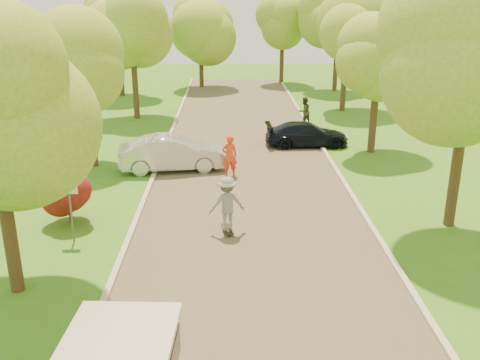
{
  "coord_description": "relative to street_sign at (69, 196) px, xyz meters",
  "views": [
    {
      "loc": [
        -0.82,
        -11.75,
        7.55
      ],
      "look_at": [
        -0.39,
        6.12,
        1.3
      ],
      "focal_mm": 40.0,
      "sensor_mm": 36.0,
      "label": 1
    }
  ],
  "objects": [
    {
      "name": "curb_right",
      "position": [
        9.85,
        4.0,
        -1.5
      ],
      "size": [
        0.18,
        60.0,
        0.12
      ],
      "primitive_type": "cube",
      "color": "#B2AD9E",
      "rests_on": "ground"
    },
    {
      "name": "red_shrub",
      "position": [
        -0.5,
        1.5,
        -0.47
      ],
      "size": [
        1.7,
        1.7,
        1.95
      ],
      "color": "#382619",
      "rests_on": "ground"
    },
    {
      "name": "longboard",
      "position": [
        4.95,
        0.55,
        -1.46
      ],
      "size": [
        0.44,
        0.98,
        0.11
      ],
      "rotation": [
        0.0,
        0.0,
        3.34
      ],
      "color": "black",
      "rests_on": "ground"
    },
    {
      "name": "person_striped",
      "position": [
        5.06,
        6.33,
        -0.64
      ],
      "size": [
        0.75,
        0.57,
        1.85
      ],
      "primitive_type": "imported",
      "rotation": [
        0.0,
        0.0,
        3.35
      ],
      "color": "red",
      "rests_on": "ground"
    },
    {
      "name": "tree_l_midb",
      "position": [
        -1.01,
        8.0,
        3.02
      ],
      "size": [
        4.3,
        4.2,
        6.62
      ],
      "color": "#382619",
      "rests_on": "ground"
    },
    {
      "name": "tree_bg_b",
      "position": [
        14.02,
        28.0,
        3.97
      ],
      "size": [
        5.12,
        5.0,
        7.95
      ],
      "color": "#382619",
      "rests_on": "ground"
    },
    {
      "name": "tree_bg_d",
      "position": [
        10.02,
        32.0,
        3.75
      ],
      "size": [
        5.12,
        5.0,
        7.72
      ],
      "color": "#382619",
      "rests_on": "ground"
    },
    {
      "name": "dark_sedan",
      "position": [
        9.1,
        11.2,
        -0.94
      ],
      "size": [
        4.34,
        1.88,
        1.24
      ],
      "primitive_type": "imported",
      "rotation": [
        0.0,
        0.0,
        1.6
      ],
      "color": "black",
      "rests_on": "ground"
    },
    {
      "name": "skateboarder",
      "position": [
        4.95,
        0.55,
        -0.52
      ],
      "size": [
        1.3,
        0.9,
        1.84
      ],
      "primitive_type": "imported",
      "rotation": [
        0.0,
        0.0,
        3.34
      ],
      "color": "gray",
      "rests_on": "longboard"
    },
    {
      "name": "ground",
      "position": [
        5.8,
        -4.0,
        -1.56
      ],
      "size": [
        100.0,
        100.0,
        0.0
      ],
      "primitive_type": "plane",
      "color": "#3A6F1A",
      "rests_on": "ground"
    },
    {
      "name": "tree_r_midb",
      "position": [
        12.4,
        10.0,
        3.32
      ],
      "size": [
        4.51,
        4.4,
        7.01
      ],
      "color": "#382619",
      "rests_on": "ground"
    },
    {
      "name": "silver_sedan",
      "position": [
        2.5,
        7.31,
        -0.78
      ],
      "size": [
        4.92,
        2.26,
        1.56
      ],
      "primitive_type": "imported",
      "rotation": [
        0.0,
        0.0,
        1.7
      ],
      "color": "#B7B8BC",
      "rests_on": "ground"
    },
    {
      "name": "person_olive",
      "position": [
        9.6,
        15.8,
        -0.7
      ],
      "size": [
        1.06,
        1.02,
        1.72
      ],
      "primitive_type": "imported",
      "rotation": [
        0.0,
        0.0,
        3.78
      ],
      "color": "#2F3721",
      "rests_on": "ground"
    },
    {
      "name": "tree_l_far",
      "position": [
        -0.59,
        18.0,
        3.9
      ],
      "size": [
        4.92,
        4.8,
        7.79
      ],
      "color": "#382619",
      "rests_on": "ground"
    },
    {
      "name": "tree_bg_a",
      "position": [
        -2.98,
        26.0,
        3.75
      ],
      "size": [
        5.12,
        5.0,
        7.72
      ],
      "color": "#382619",
      "rests_on": "ground"
    },
    {
      "name": "tree_r_far",
      "position": [
        13.03,
        20.0,
        4.27
      ],
      "size": [
        5.33,
        5.2,
        8.34
      ],
      "color": "#382619",
      "rests_on": "ground"
    },
    {
      "name": "road",
      "position": [
        5.8,
        4.0,
        -1.56
      ],
      "size": [
        8.0,
        60.0,
        0.01
      ],
      "primitive_type": "cube",
      "color": "#4C4438",
      "rests_on": "ground"
    },
    {
      "name": "curb_left",
      "position": [
        1.75,
        4.0,
        -1.5
      ],
      "size": [
        0.18,
        60.0,
        0.12
      ],
      "primitive_type": "cube",
      "color": "#B2AD9E",
      "rests_on": "ground"
    },
    {
      "name": "tree_r_mida",
      "position": [
        12.82,
        1.0,
        3.97
      ],
      "size": [
        5.13,
        5.0,
        7.95
      ],
      "color": "#382619",
      "rests_on": "ground"
    },
    {
      "name": "tree_bg_c",
      "position": [
        3.01,
        30.0,
        3.46
      ],
      "size": [
        4.92,
        4.8,
        7.33
      ],
      "color": "#382619",
      "rests_on": "ground"
    },
    {
      "name": "street_sign",
      "position": [
        0.0,
        0.0,
        0.0
      ],
      "size": [
        0.55,
        0.06,
        2.17
      ],
      "color": "#59595E",
      "rests_on": "ground"
    }
  ]
}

